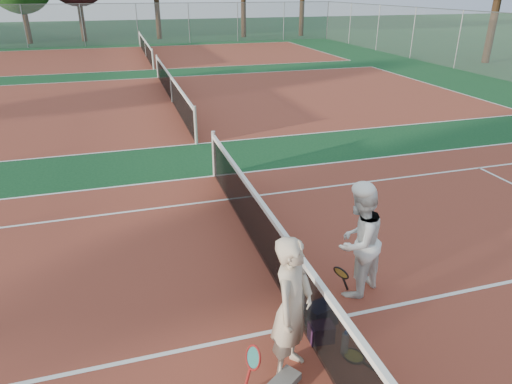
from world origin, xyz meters
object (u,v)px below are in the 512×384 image
Objects in this scene: racket_black_held at (340,282)px; water_bottle at (345,343)px; net_main at (303,294)px; player_a at (292,307)px; racket_spare at (353,356)px; racket_red at (253,369)px; sports_bag_navy at (321,314)px; sports_bag_purple at (321,332)px; player_b at (358,241)px.

racket_black_held is 1.78× the size of water_bottle.
player_a is at bearing -121.97° from net_main.
racket_spare is at bearing -60.41° from net_main.
player_a is at bearing 10.20° from racket_black_held.
racket_red reaches higher than sports_bag_navy.
sports_bag_navy is (1.16, 0.78, -0.14)m from racket_red.
racket_red reaches higher than sports_bag_purple.
racket_red is 1.94× the size of water_bottle.
player_b is at bearing 42.63° from sports_bag_purple.
sports_bag_navy is at bearing 95.49° from water_bottle.
net_main reaches higher than racket_black_held.
net_main is at bearing 3.46° from racket_spare.
sports_bag_navy is (-0.76, -0.53, -0.69)m from player_b.
net_main is 0.52m from sports_bag_purple.
racket_black_held is 0.97m from sports_bag_purple.
racket_spare is (0.40, -0.71, -0.49)m from net_main.
racket_black_held reaches higher than sports_bag_purple.
racket_red is (-0.90, -0.81, -0.22)m from net_main.
player_b is (1.02, 0.49, 0.33)m from net_main.
water_bottle is (0.06, -0.58, -0.00)m from sports_bag_navy.
player_a is 1.81m from player_b.
racket_black_held is 1.20m from racket_spare.
player_a is 0.79m from racket_red.
sports_bag_navy is 0.32m from sports_bag_purple.
player_b is 2.80× the size of racket_spare.
player_b is 0.64m from racket_black_held.
player_b reaches higher than racket_black_held.
sports_bag_navy is 1.27× the size of water_bottle.
sports_bag_navy reaches higher than water_bottle.
net_main is at bearing -3.40° from player_b.
racket_spare is at bearing 40.27° from racket_black_held.
racket_black_held is 1.12m from water_bottle.
water_bottle reaches higher than sports_bag_purple.
sports_bag_purple is at bearing 13.58° from player_b.
racket_black_held is at bearing 42.38° from sports_bag_navy.
racket_red is at bearing 68.68° from racket_spare.
player_b is 1.15m from sports_bag_navy.
sports_bag_purple is at bearing 122.47° from water_bottle.
racket_red is 1.93× the size of sports_bag_purple.
racket_red reaches higher than water_bottle.
net_main reaches higher than sports_bag_purple.
player_a is 1.04× the size of player_b.
water_bottle is at bearing -57.53° from sports_bag_purple.
player_a is at bearing 9.35° from player_b.
sports_bag_purple reaches higher than racket_spare.
sports_bag_navy reaches higher than racket_spare.
player_a reaches higher than racket_black_held.
player_b reaches higher than sports_bag_navy.
player_a reaches higher than net_main.
player_a is 5.81× the size of water_bottle.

